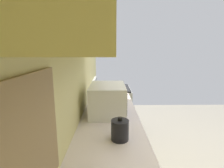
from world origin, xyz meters
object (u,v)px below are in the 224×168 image
oven_range (112,111)px  bowl (115,99)px  kettle (120,130)px  microwave (108,99)px

oven_range → bowl: 0.88m
oven_range → kettle: bearing=-178.6°
bowl → kettle: 1.01m
bowl → kettle: (-1.01, 0.00, 0.05)m
oven_range → kettle: (-1.77, -0.04, 0.51)m
microwave → bowl: (0.45, -0.10, -0.13)m
microwave → oven_range: bearing=-2.8°
oven_range → microwave: (-1.21, 0.06, 0.59)m
bowl → kettle: size_ratio=0.79×
bowl → microwave: bearing=167.4°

